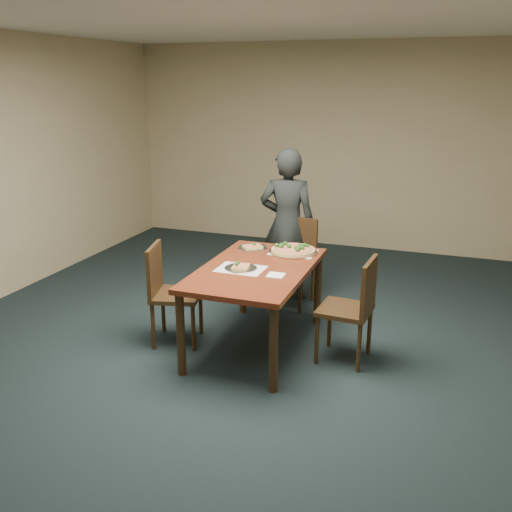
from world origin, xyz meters
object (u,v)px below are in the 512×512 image
(chair_left, at_px, (168,288))
(slice_plate_near, at_px, (241,267))
(pizza_pan, at_px, (293,250))
(slice_plate_far, at_px, (253,247))
(chair_right, at_px, (354,304))
(diner, at_px, (287,225))
(dining_table, at_px, (256,277))
(chair_far, at_px, (294,256))

(chair_left, distance_m, slice_plate_near, 0.72)
(pizza_pan, distance_m, slice_plate_far, 0.40)
(chair_left, distance_m, pizza_pan, 1.21)
(slice_plate_far, bearing_deg, slice_plate_near, -79.20)
(pizza_pan, height_order, slice_plate_far, pizza_pan)
(slice_plate_near, bearing_deg, pizza_pan, 65.41)
(chair_right, relative_size, slice_plate_near, 3.25)
(chair_left, distance_m, slice_plate_far, 0.92)
(diner, bearing_deg, pizza_pan, 103.61)
(dining_table, height_order, chair_far, chair_far)
(chair_right, bearing_deg, slice_plate_near, -78.99)
(dining_table, distance_m, slice_plate_near, 0.18)
(dining_table, relative_size, slice_plate_near, 5.36)
(chair_far, relative_size, diner, 0.56)
(slice_plate_far, bearing_deg, dining_table, -66.94)
(slice_plate_near, height_order, slice_plate_far, slice_plate_near)
(dining_table, height_order, slice_plate_far, slice_plate_far)
(pizza_pan, bearing_deg, dining_table, -108.59)
(chair_right, height_order, slice_plate_near, chair_right)
(dining_table, distance_m, chair_left, 0.81)
(chair_left, bearing_deg, dining_table, -92.69)
(chair_far, bearing_deg, slice_plate_near, -89.08)
(dining_table, bearing_deg, chair_far, 89.27)
(slice_plate_near, distance_m, slice_plate_far, 0.63)
(chair_right, xyz_separation_m, slice_plate_far, (-1.09, 0.51, 0.25))
(chair_right, distance_m, diner, 1.61)
(diner, relative_size, pizza_pan, 3.59)
(dining_table, xyz_separation_m, chair_right, (0.86, 0.02, -0.14))
(chair_right, xyz_separation_m, slice_plate_near, (-0.97, -0.12, 0.25))
(chair_far, bearing_deg, pizza_pan, -68.61)
(chair_far, relative_size, pizza_pan, 2.00)
(dining_table, bearing_deg, slice_plate_far, 113.06)
(pizza_pan, bearing_deg, slice_plate_far, -179.87)
(chair_far, xyz_separation_m, diner, (-0.12, 0.12, 0.30))
(chair_far, relative_size, slice_plate_far, 3.25)
(pizza_pan, relative_size, slice_plate_far, 1.63)
(chair_far, distance_m, chair_right, 1.41)
(pizza_pan, bearing_deg, chair_left, -144.05)
(diner, height_order, slice_plate_far, diner)
(dining_table, xyz_separation_m, chair_far, (0.01, 1.15, -0.14))
(slice_plate_far, bearing_deg, pizza_pan, 0.13)
(pizza_pan, bearing_deg, chair_right, -36.62)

